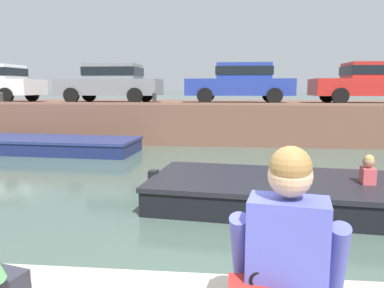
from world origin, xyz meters
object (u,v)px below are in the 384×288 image
at_px(boat_moored_west_navy, 45,145).
at_px(mooring_bollard_west, 1,97).
at_px(car_right_inner_red, 372,81).
at_px(motorboat_passing, 331,195).
at_px(person_seated_right, 287,267).
at_px(car_left_inner_grey, 112,82).
at_px(car_centre_blue, 241,81).
at_px(mooring_bollard_mid, 154,98).

bearing_deg(boat_moored_west_navy, mooring_bollard_west, 144.11).
relative_size(car_right_inner_red, mooring_bollard_west, 9.63).
height_order(motorboat_passing, person_seated_right, person_seated_right).
distance_m(car_left_inner_grey, mooring_bollard_west, 4.12).
bearing_deg(motorboat_passing, person_seated_right, -107.41).
xyz_separation_m(car_centre_blue, mooring_bollard_mid, (-3.10, -1.77, -0.61)).
height_order(mooring_bollard_west, mooring_bollard_mid, same).
bearing_deg(car_left_inner_grey, motorboat_passing, -52.86).
bearing_deg(person_seated_right, boat_moored_west_navy, 122.62).
relative_size(boat_moored_west_navy, car_right_inner_red, 1.54).
xyz_separation_m(mooring_bollard_mid, person_seated_right, (2.95, -11.51, -0.48)).
relative_size(boat_moored_west_navy, mooring_bollard_west, 14.82).
relative_size(motorboat_passing, car_left_inner_grey, 1.68).
xyz_separation_m(motorboat_passing, car_centre_blue, (-1.31, 8.63, 2.06)).
bearing_deg(boat_moored_west_navy, car_centre_blue, 29.72).
bearing_deg(mooring_bollard_west, mooring_bollard_mid, 0.00).
bearing_deg(car_right_inner_red, boat_moored_west_navy, -162.22).
xyz_separation_m(mooring_bollard_west, mooring_bollard_mid, (5.79, 0.00, 0.00)).
distance_m(car_right_inner_red, mooring_bollard_west, 13.95).
bearing_deg(person_seated_right, mooring_bollard_mid, 104.37).
relative_size(mooring_bollard_mid, person_seated_right, 0.46).
bearing_deg(car_centre_blue, mooring_bollard_mid, -150.19).
bearing_deg(car_centre_blue, boat_moored_west_navy, -150.28).
distance_m(motorboat_passing, mooring_bollard_west, 12.37).
xyz_separation_m(boat_moored_west_navy, mooring_bollard_west, (-2.55, 1.84, 1.47)).
bearing_deg(motorboat_passing, car_left_inner_grey, 127.14).
bearing_deg(car_right_inner_red, mooring_bollard_mid, -167.55).
height_order(car_left_inner_grey, mooring_bollard_west, car_left_inner_grey).
relative_size(car_centre_blue, person_seated_right, 4.31).
height_order(car_left_inner_grey, car_right_inner_red, same).
height_order(motorboat_passing, car_centre_blue, car_centre_blue).
bearing_deg(mooring_bollard_mid, car_right_inner_red, 12.45).
xyz_separation_m(motorboat_passing, person_seated_right, (-1.46, -4.66, 0.97)).
xyz_separation_m(boat_moored_west_navy, mooring_bollard_mid, (3.24, 1.84, 1.47)).
bearing_deg(mooring_bollard_mid, motorboat_passing, -57.23).
relative_size(car_left_inner_grey, person_seated_right, 4.26).
height_order(car_left_inner_grey, car_centre_blue, same).
height_order(mooring_bollard_west, person_seated_right, mooring_bollard_west).
distance_m(car_right_inner_red, mooring_bollard_mid, 8.25).
xyz_separation_m(motorboat_passing, mooring_bollard_mid, (-4.41, 6.85, 1.45)).
bearing_deg(boat_moored_west_navy, mooring_bollard_mid, 29.63).
bearing_deg(mooring_bollard_west, person_seated_right, -52.81).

